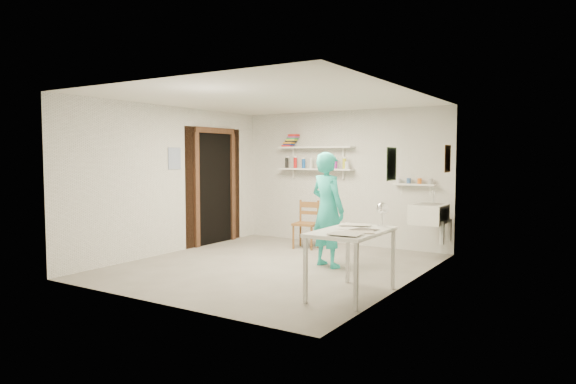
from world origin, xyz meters
The scene contains 27 objects.
floor centered at (0.00, 0.00, -0.01)m, with size 4.00×4.50×0.02m, color slate.
ceiling centered at (0.00, 0.00, 2.41)m, with size 4.00×4.50×0.02m, color silver.
wall_back centered at (0.00, 2.26, 1.20)m, with size 4.00×0.02×2.40m, color silver.
wall_front centered at (0.00, -2.26, 1.20)m, with size 4.00×0.02×2.40m, color silver.
wall_left centered at (-2.01, 0.00, 1.20)m, with size 0.02×4.50×2.40m, color silver.
wall_right centered at (2.01, 0.00, 1.20)m, with size 0.02×4.50×2.40m, color silver.
doorway_recess centered at (-1.99, 1.05, 1.00)m, with size 0.02×0.90×2.00m, color black.
corridor_box centered at (-2.70, 1.05, 1.05)m, with size 1.40×1.50×2.10m, color brown.
door_lintel centered at (-1.97, 1.05, 2.05)m, with size 0.06×1.05×0.10m, color brown.
door_jamb_near centered at (-1.97, 0.55, 1.00)m, with size 0.06×0.10×2.00m, color brown.
door_jamb_far centered at (-1.97, 1.55, 1.00)m, with size 0.06×0.10×2.00m, color brown.
shelf_lower centered at (-0.50, 2.13, 1.35)m, with size 1.50×0.22×0.03m, color white.
shelf_upper centered at (-0.50, 2.13, 1.75)m, with size 1.50×0.22×0.03m, color white.
ledge_shelf centered at (1.35, 2.17, 1.12)m, with size 0.70×0.14×0.03m, color white.
poster_left centered at (-1.99, 0.05, 1.55)m, with size 0.01×0.28×0.36m, color #334C7F.
poster_right_a centered at (1.99, 1.80, 1.55)m, with size 0.01×0.34×0.42m, color #995933.
poster_right_b centered at (1.99, -0.55, 1.50)m, with size 0.01×0.30×0.38m, color #3F724C.
belfast_sink centered at (1.75, 1.70, 0.70)m, with size 0.48×0.60×0.30m, color white.
man centered at (0.68, 0.38, 0.82)m, with size 0.60×0.39×1.65m, color #28CCBD.
wall_clock centered at (0.61, 0.59, 1.10)m, with size 0.30×0.30×0.04m, color #C9B889.
wooden_chair centered at (-0.32, 1.48, 0.42)m, with size 0.39×0.37×0.84m, color brown.
work_table centered at (1.64, -0.85, 0.38)m, with size 0.68×1.13×0.75m, color white.
desk_lamp centered at (1.83, -0.40, 0.97)m, with size 0.14×0.14×0.14m, color white.
spray_cans centered at (-0.50, 2.13, 1.45)m, with size 1.29×0.06×0.17m.
book_stack centered at (-1.03, 2.13, 1.88)m, with size 0.32×0.14×0.22m.
ledge_pots centered at (1.35, 2.17, 1.18)m, with size 0.48×0.07×0.09m.
papers centered at (1.64, -0.85, 0.77)m, with size 0.30×0.22×0.02m.
Camera 1 is at (4.10, -6.10, 1.59)m, focal length 32.00 mm.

